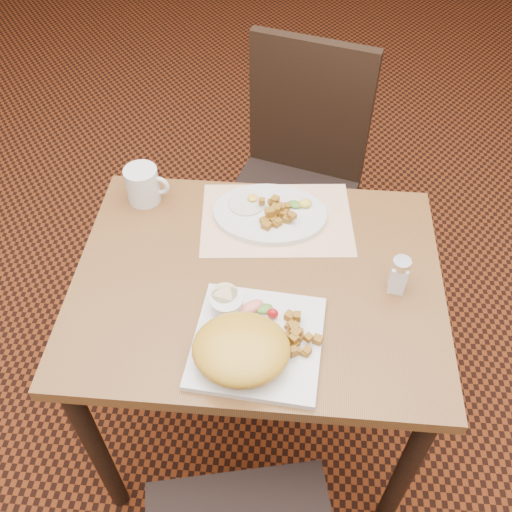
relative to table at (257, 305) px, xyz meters
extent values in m
plane|color=black|center=(0.00, 0.00, -0.64)|extent=(8.00, 8.00, 0.00)
cube|color=brown|center=(0.00, 0.00, 0.09)|extent=(0.90, 0.70, 0.03)
cylinder|color=black|center=(-0.40, -0.30, -0.28)|extent=(0.05, 0.05, 0.71)
cylinder|color=black|center=(0.40, -0.30, -0.28)|extent=(0.05, 0.05, 0.71)
cylinder|color=black|center=(-0.40, 0.30, -0.28)|extent=(0.05, 0.05, 0.71)
cylinder|color=black|center=(0.40, 0.30, -0.28)|extent=(0.05, 0.05, 0.71)
cylinder|color=black|center=(0.16, -0.36, -0.43)|extent=(0.04, 0.04, 0.42)
cube|color=black|center=(0.06, 0.59, -0.19)|extent=(0.52, 0.52, 0.05)
cylinder|color=black|center=(0.28, 0.71, -0.43)|extent=(0.04, 0.04, 0.42)
cylinder|color=black|center=(0.18, 0.36, -0.43)|extent=(0.04, 0.04, 0.42)
cylinder|color=black|center=(-0.07, 0.81, -0.43)|extent=(0.04, 0.04, 0.42)
cylinder|color=black|center=(-0.17, 0.46, -0.43)|extent=(0.04, 0.04, 0.42)
cube|color=black|center=(0.11, 0.78, 0.08)|extent=(0.41, 0.15, 0.50)
cube|color=white|center=(0.03, 0.21, 0.11)|extent=(0.42, 0.32, 0.00)
cube|color=silver|center=(0.02, -0.19, 0.12)|extent=(0.30, 0.30, 0.02)
ellipsoid|color=gold|center=(-0.01, -0.24, 0.16)|extent=(0.21, 0.19, 0.08)
ellipsoid|color=gold|center=(0.01, -0.26, 0.14)|extent=(0.08, 0.07, 0.03)
ellipsoid|color=gold|center=(-0.07, -0.21, 0.14)|extent=(0.08, 0.07, 0.03)
cylinder|color=silver|center=(-0.06, -0.11, 0.15)|extent=(0.07, 0.07, 0.04)
cylinder|color=beige|center=(-0.07, -0.10, 0.16)|extent=(0.06, 0.06, 0.01)
ellipsoid|color=#387223|center=(0.02, -0.11, 0.13)|extent=(0.05, 0.04, 0.01)
ellipsoid|color=red|center=(0.04, -0.12, 0.14)|extent=(0.03, 0.03, 0.03)
ellipsoid|color=#F28C72|center=(0.00, -0.11, 0.14)|extent=(0.07, 0.06, 0.02)
cylinder|color=white|center=(-0.05, 0.24, 0.13)|extent=(0.10, 0.10, 0.01)
ellipsoid|color=yellow|center=(-0.03, 0.25, 0.14)|extent=(0.03, 0.03, 0.01)
ellipsoid|color=#387223|center=(0.08, 0.25, 0.13)|extent=(0.05, 0.04, 0.01)
ellipsoid|color=yellow|center=(0.11, 0.25, 0.14)|extent=(0.04, 0.04, 0.02)
cube|color=white|center=(0.33, 0.00, 0.15)|extent=(0.04, 0.04, 0.08)
cylinder|color=silver|center=(0.33, 0.00, 0.20)|extent=(0.05, 0.05, 0.02)
cylinder|color=silver|center=(-0.33, 0.26, 0.16)|extent=(0.09, 0.09, 0.10)
torus|color=silver|center=(-0.29, 0.26, 0.16)|extent=(0.06, 0.02, 0.06)
cube|color=#A9711B|center=(0.12, -0.22, 0.13)|extent=(0.02, 0.02, 0.01)
cube|color=#A9711B|center=(0.09, -0.17, 0.14)|extent=(0.03, 0.03, 0.02)
cube|color=#A9711B|center=(0.11, -0.17, 0.13)|extent=(0.02, 0.02, 0.02)
cube|color=#A9711B|center=(0.10, -0.18, 0.15)|extent=(0.03, 0.03, 0.02)
cube|color=#A9711B|center=(0.08, -0.13, 0.13)|extent=(0.03, 0.03, 0.02)
cube|color=#A9711B|center=(0.10, -0.22, 0.15)|extent=(0.02, 0.02, 0.01)
cube|color=#A9711B|center=(0.08, -0.15, 0.13)|extent=(0.02, 0.02, 0.01)
cube|color=#A9711B|center=(0.10, -0.14, 0.15)|extent=(0.02, 0.02, 0.02)
cube|color=#A9711B|center=(0.10, -0.17, 0.15)|extent=(0.02, 0.02, 0.01)
cube|color=#A9711B|center=(0.09, -0.15, 0.13)|extent=(0.02, 0.02, 0.02)
cube|color=#A9711B|center=(0.09, -0.20, 0.15)|extent=(0.03, 0.03, 0.02)
cube|color=#A9711B|center=(0.11, -0.18, 0.13)|extent=(0.02, 0.02, 0.02)
cube|color=#A9711B|center=(0.09, -0.16, 0.13)|extent=(0.02, 0.02, 0.01)
cube|color=#A9711B|center=(0.10, -0.18, 0.13)|extent=(0.02, 0.02, 0.01)
cube|color=#A9711B|center=(0.09, -0.17, 0.15)|extent=(0.03, 0.03, 0.02)
cube|color=#A9711B|center=(0.10, -0.17, 0.13)|extent=(0.02, 0.02, 0.02)
cube|color=#A9711B|center=(0.09, -0.22, 0.13)|extent=(0.03, 0.03, 0.02)
cube|color=#A9711B|center=(0.09, -0.16, 0.15)|extent=(0.02, 0.02, 0.01)
cube|color=#A9711B|center=(0.08, -0.21, 0.13)|extent=(0.02, 0.02, 0.01)
cube|color=#A9711B|center=(0.09, -0.18, 0.13)|extent=(0.02, 0.02, 0.02)
cube|color=#A9711B|center=(0.09, -0.20, 0.13)|extent=(0.02, 0.02, 0.02)
cube|color=#A9711B|center=(0.12, -0.22, 0.13)|extent=(0.02, 0.02, 0.02)
cube|color=#A9711B|center=(0.09, -0.18, 0.13)|extent=(0.02, 0.02, 0.02)
cube|color=#A9711B|center=(0.15, -0.18, 0.13)|extent=(0.02, 0.02, 0.02)
cube|color=#A9711B|center=(0.10, -0.20, 0.13)|extent=(0.02, 0.02, 0.01)
cube|color=#A9711B|center=(0.13, -0.19, 0.15)|extent=(0.02, 0.02, 0.02)
cube|color=#A9711B|center=(0.10, -0.22, 0.13)|extent=(0.02, 0.02, 0.01)
cube|color=#A9711B|center=(0.02, 0.25, 0.13)|extent=(0.02, 0.02, 0.01)
cube|color=#A9711B|center=(0.03, 0.18, 0.14)|extent=(0.02, 0.02, 0.02)
cube|color=#A9711B|center=(0.03, 0.20, 0.15)|extent=(0.03, 0.03, 0.02)
cube|color=#A9711B|center=(0.03, 0.20, 0.14)|extent=(0.03, 0.02, 0.02)
cube|color=#A9711B|center=(0.03, 0.20, 0.15)|extent=(0.02, 0.02, 0.02)
cube|color=#A9711B|center=(0.04, 0.17, 0.14)|extent=(0.02, 0.02, 0.02)
cube|color=#A9711B|center=(0.03, 0.19, 0.14)|extent=(0.02, 0.02, 0.02)
cube|color=#A9711B|center=(0.06, 0.18, 0.14)|extent=(0.02, 0.02, 0.02)
cube|color=#A9711B|center=(0.00, 0.17, 0.14)|extent=(0.03, 0.03, 0.02)
cube|color=#A9711B|center=(0.06, 0.23, 0.14)|extent=(0.02, 0.02, 0.02)
cube|color=#A9711B|center=(0.04, 0.21, 0.15)|extent=(0.02, 0.02, 0.02)
cube|color=#A9711B|center=(0.07, 0.20, 0.13)|extent=(0.02, 0.02, 0.01)
cube|color=#A9711B|center=(0.03, 0.16, 0.14)|extent=(0.02, 0.02, 0.02)
cube|color=#A9711B|center=(0.02, 0.20, 0.15)|extent=(0.03, 0.03, 0.02)
cube|color=#A9711B|center=(0.03, 0.21, 0.15)|extent=(0.03, 0.03, 0.02)
cube|color=#A9711B|center=(0.01, 0.16, 0.14)|extent=(0.03, 0.03, 0.02)
cube|color=#A9711B|center=(0.01, 0.17, 0.14)|extent=(0.02, 0.02, 0.02)
cube|color=#A9711B|center=(0.02, 0.19, 0.15)|extent=(0.03, 0.03, 0.02)
cube|color=#A9711B|center=(-0.01, 0.23, 0.15)|extent=(0.02, 0.02, 0.01)
cube|color=#A9711B|center=(0.07, 0.18, 0.15)|extent=(0.03, 0.03, 0.02)
cube|color=#A9711B|center=(0.03, 0.24, 0.15)|extent=(0.02, 0.02, 0.02)
cube|color=#A9711B|center=(0.05, 0.20, 0.14)|extent=(0.02, 0.02, 0.02)
cube|color=#A9711B|center=(0.03, 0.24, 0.15)|extent=(0.03, 0.03, 0.02)
cube|color=#A9711B|center=(0.05, 0.21, 0.14)|extent=(0.02, 0.02, 0.01)
camera|label=1|loc=(0.07, -0.89, 1.18)|focal=40.00mm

